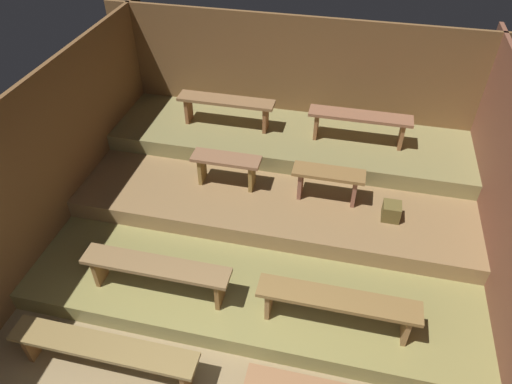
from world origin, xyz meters
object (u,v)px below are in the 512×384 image
object	(u,v)px
bench_upper_right	(360,120)
bench_middle_right	(328,179)
bench_middle_left	(226,165)
wooden_crate_middle	(391,211)
bench_upper_left	(226,105)
bench_lower_right	(338,303)
bench_lower_left	(156,270)
bench_floor_left	(104,350)

from	to	relation	value
bench_upper_right	bench_middle_right	bearing A→B (deg)	-105.38
bench_middle_left	wooden_crate_middle	world-z (taller)	bench_middle_left
bench_upper_left	bench_lower_right	bearing A→B (deg)	-55.34
bench_upper_right	wooden_crate_middle	size ratio (longest dim) A/B	6.47
wooden_crate_middle	bench_lower_left	bearing A→B (deg)	-148.14
bench_upper_left	wooden_crate_middle	world-z (taller)	bench_upper_left
bench_floor_left	bench_lower_right	xyz separation A→B (m)	(2.21, 0.91, 0.24)
bench_lower_right	bench_lower_left	bearing A→B (deg)	180.00
bench_floor_left	bench_upper_right	xyz separation A→B (m)	(2.20, 3.76, 0.71)
bench_upper_right	bench_middle_left	bearing A→B (deg)	-146.74
bench_lower_right	bench_upper_right	world-z (taller)	bench_upper_right
wooden_crate_middle	bench_upper_right	bearing A→B (deg)	112.43
bench_floor_left	bench_middle_left	size ratio (longest dim) A/B	2.10
bench_middle_right	bench_upper_left	world-z (taller)	bench_upper_left
bench_floor_left	bench_lower_right	bearing A→B (deg)	22.34
bench_floor_left	bench_upper_left	bearing A→B (deg)	86.48
bench_upper_left	bench_upper_right	world-z (taller)	same
bench_lower_right	bench_upper_left	xyz separation A→B (m)	(-1.97, 2.86, 0.48)
bench_lower_right	bench_middle_right	world-z (taller)	bench_middle_right
bench_lower_right	bench_middle_left	bearing A→B (deg)	133.49
bench_middle_left	bench_upper_right	xyz separation A→B (m)	(1.66, 1.09, 0.27)
bench_middle_left	bench_upper_left	bearing A→B (deg)	105.38
bench_lower_left	bench_middle_right	distance (m)	2.44
bench_floor_left	bench_upper_left	distance (m)	3.84
bench_floor_left	bench_upper_left	xyz separation A→B (m)	(0.23, 3.76, 0.71)
bench_floor_left	bench_lower_right	world-z (taller)	bench_lower_right
bench_lower_right	bench_upper_right	xyz separation A→B (m)	(-0.01, 2.86, 0.48)
bench_upper_left	bench_upper_right	xyz separation A→B (m)	(1.96, 0.00, 0.00)
bench_middle_left	bench_middle_right	distance (m)	1.36
bench_floor_left	bench_middle_right	world-z (taller)	bench_middle_right
bench_lower_left	bench_upper_right	world-z (taller)	bench_upper_right
bench_upper_left	wooden_crate_middle	xyz separation A→B (m)	(2.50, -1.30, -0.48)
bench_middle_right	wooden_crate_middle	xyz separation A→B (m)	(0.84, -0.21, -0.22)
bench_floor_left	bench_upper_left	size ratio (longest dim) A/B	1.34
bench_floor_left	bench_lower_left	xyz separation A→B (m)	(0.22, 0.91, 0.24)
bench_upper_right	wooden_crate_middle	xyz separation A→B (m)	(0.54, -1.30, -0.48)
bench_middle_left	bench_upper_left	xyz separation A→B (m)	(-0.30, 1.09, 0.27)
bench_lower_left	wooden_crate_middle	distance (m)	2.96
bench_floor_left	bench_middle_left	distance (m)	2.76
bench_lower_left	bench_upper_right	bearing A→B (deg)	55.34
bench_lower_left	bench_middle_right	world-z (taller)	bench_middle_right
bench_middle_right	bench_upper_right	bearing A→B (deg)	74.62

